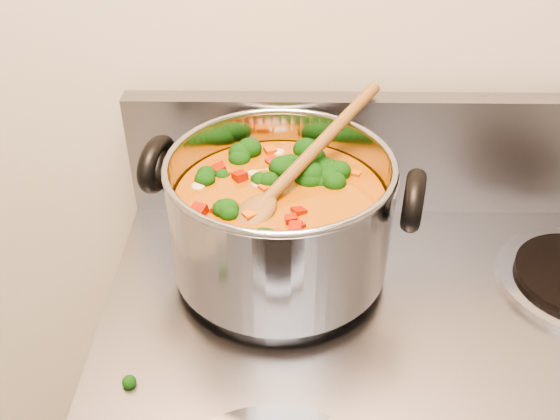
# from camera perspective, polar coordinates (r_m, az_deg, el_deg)

# --- Properties ---
(stockpot) EXTENTS (0.31, 0.25, 0.15)m
(stockpot) POSITION_cam_1_polar(r_m,az_deg,el_deg) (0.69, -0.01, -0.57)
(stockpot) COLOR #A2A2AA
(stockpot) RESTS_ON electric_range
(wooden_spoon) EXTENTS (0.18, 0.22, 0.09)m
(wooden_spoon) POSITION_cam_1_polar(r_m,az_deg,el_deg) (0.67, 0.68, 2.92)
(wooden_spoon) COLOR brown
(wooden_spoon) RESTS_ON stockpot
(cooktop_crumbs) EXTENTS (0.26, 0.01, 0.01)m
(cooktop_crumbs) POSITION_cam_1_polar(r_m,az_deg,el_deg) (0.83, 3.02, -0.06)
(cooktop_crumbs) COLOR black
(cooktop_crumbs) RESTS_ON electric_range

